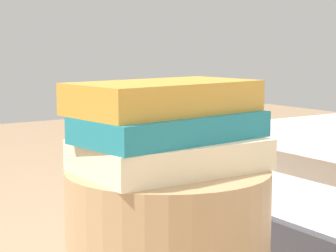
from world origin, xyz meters
The scene contains 3 objects.
book_cream centered at (0.00, 0.01, 0.48)m, with size 0.28×0.19×0.05m, color beige.
book_teal centered at (0.00, 0.01, 0.52)m, with size 0.29×0.15×0.04m, color #1E727F.
book_ochre centered at (0.00, -0.01, 0.57)m, with size 0.29×0.16×0.05m, color #B7842D.
Camera 1 is at (0.52, 0.77, 0.65)m, focal length 64.33 mm.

